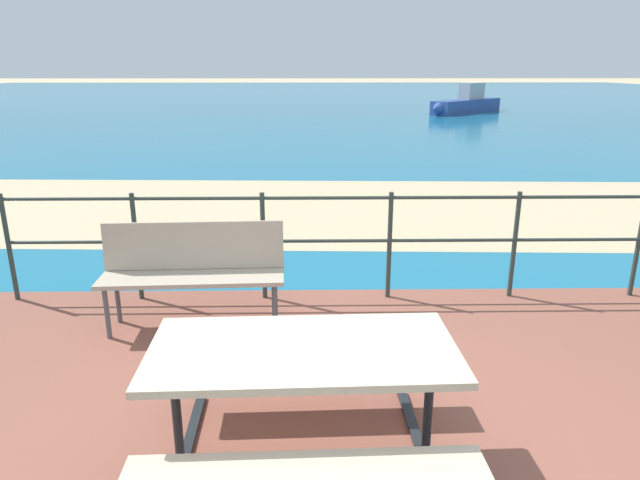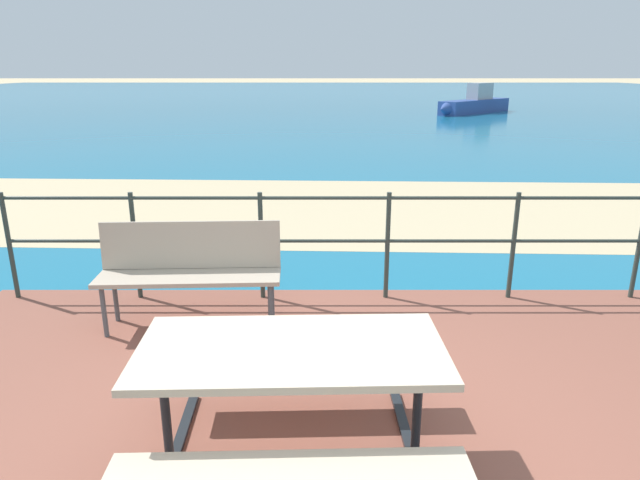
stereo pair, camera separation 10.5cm
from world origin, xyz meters
name	(u,v)px [view 1 (the left image)]	position (x,y,z in m)	size (l,w,h in m)	color
ground_plane	(339,480)	(0.00, 0.00, 0.00)	(240.00, 240.00, 0.00)	tan
patio_paving	(339,476)	(0.00, 0.00, 0.03)	(6.40, 5.20, 0.06)	brown
sea_water	(312,98)	(0.00, 40.00, 0.01)	(90.00, 90.00, 0.01)	#196B8E
beach_strip	(320,208)	(0.00, 6.19, 0.01)	(54.00, 4.44, 0.01)	tan
picnic_table	(303,377)	(-0.19, 0.03, 0.63)	(1.62, 1.44, 0.74)	#BCAD93
park_bench	(193,265)	(-1.13, 1.86, 0.60)	(1.52, 0.47, 0.88)	tan
railing_fence	(327,233)	(0.00, 2.42, 0.70)	(5.94, 0.04, 1.03)	#2D3833
boat_near	(466,104)	(7.61, 25.70, 0.47)	(4.52, 4.55, 1.44)	#2D478C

